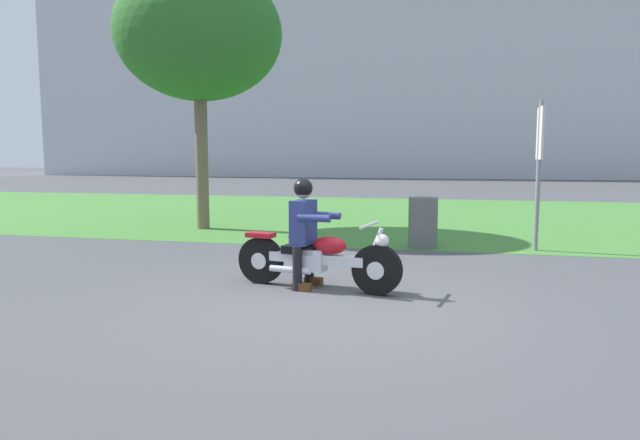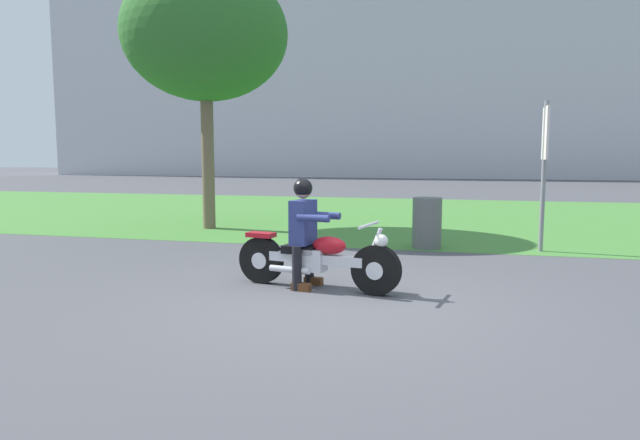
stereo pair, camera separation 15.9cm
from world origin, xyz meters
name	(u,v)px [view 1 (the left image)]	position (x,y,z in m)	size (l,w,h in m)	color
ground	(338,305)	(0.00, 0.00, 0.00)	(120.00, 120.00, 0.00)	#4C4C51
grass_verge	(406,215)	(0.00, 9.88, 0.00)	(60.00, 12.00, 0.01)	#478438
stadium_facade	(402,69)	(-2.74, 39.51, 8.41)	(59.26, 8.00, 16.82)	silver
motorcycle_lead	(317,259)	(-0.41, 0.69, 0.38)	(2.18, 0.72, 0.86)	black
rider_lead	(305,225)	(-0.57, 0.73, 0.81)	(0.60, 0.52, 1.39)	black
tree_roadside	(199,34)	(-4.30, 5.85, 4.33)	(3.67, 3.67, 5.82)	brown
trash_can	(423,223)	(0.73, 4.22, 0.46)	(0.52, 0.52, 0.92)	#595E5B
sign_banner	(539,152)	(2.69, 4.37, 1.72)	(0.08, 0.60, 2.60)	gray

